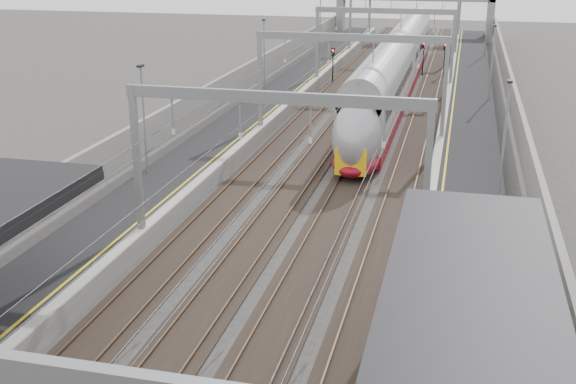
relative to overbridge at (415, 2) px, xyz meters
The scene contains 11 objects.
platform_left 55.79m from the overbridge, 98.28° to the right, with size 4.00×120.00×1.00m, color black.
platform_right 55.79m from the overbridge, 81.72° to the right, with size 4.00×120.00×1.00m, color black.
tracks 55.25m from the overbridge, 90.00° to the right, with size 11.40×140.00×0.20m.
overhead_line 48.39m from the overbridge, 90.00° to the right, with size 13.00×140.00×6.60m.
overbridge is the anchor object (origin of this frame).
wall_left 56.25m from the overbridge, 101.51° to the right, with size 0.30×120.00×3.20m, color slate.
wall_right 56.25m from the overbridge, 78.49° to the right, with size 0.30×120.00×3.20m, color slate.
train 42.15m from the overbridge, 87.96° to the right, with size 2.91×53.04×4.60m.
signal_green 35.96m from the overbridge, 98.34° to the right, with size 0.32×0.32×3.48m.
signal_red_near 28.98m from the overbridge, 83.63° to the right, with size 0.32×0.32×3.48m.
signal_red_far 29.63m from the overbridge, 79.45° to the right, with size 0.32×0.32×3.48m.
Camera 1 is at (7.36, -6.00, 13.34)m, focal length 45.00 mm.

